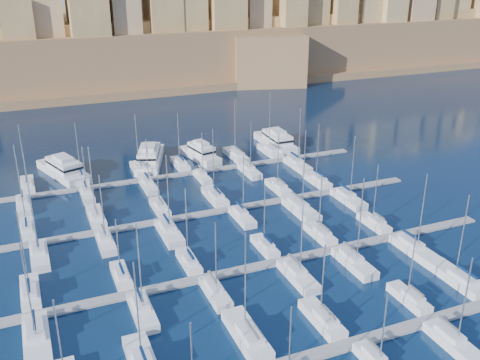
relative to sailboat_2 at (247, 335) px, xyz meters
name	(u,v)px	position (x,y,z in m)	size (l,w,h in m)	color
ground	(246,232)	(11.70, 27.83, -0.77)	(600.00, 600.00, 0.00)	black
pontoon_near	(349,345)	(11.70, -6.17, -0.57)	(84.00, 2.00, 0.40)	slate
pontoon_mid_near	(274,263)	(11.70, 15.83, -0.57)	(84.00, 2.00, 0.40)	slate
pontoon_mid_far	(226,210)	(11.70, 37.83, -0.57)	(84.00, 2.00, 0.40)	slate
pontoon_far	(192,173)	(11.70, 59.83, -0.57)	(84.00, 2.00, 0.40)	slate
sailboat_2	(247,335)	(0.00, 0.00, 0.00)	(3.18, 10.59, 15.71)	silver
sailboat_3	(322,319)	(10.85, -0.82, -0.04)	(2.67, 8.92, 12.27)	silver
sailboat_4	(410,298)	(25.03, -1.42, -0.06)	(2.31, 7.71, 11.31)	silver
sailboat_5	(458,279)	(35.26, -0.16, -0.01)	(3.08, 10.27, 14.84)	silver
sailboat_10	(453,342)	(23.81, -11.46, -0.03)	(2.64, 8.81, 13.76)	silver
sailboat_12	(30,292)	(-25.66, 21.20, -0.03)	(2.69, 8.97, 14.06)	silver
sailboat_13	(121,276)	(-12.39, 20.62, -0.07)	(2.33, 7.78, 10.57)	silver
sailboat_14	(189,262)	(-1.41, 20.62, -0.04)	(2.33, 7.78, 13.75)	silver
sailboat_15	(265,246)	(12.19, 20.53, -0.05)	(2.28, 7.60, 12.22)	silver
sailboat_16	(320,234)	(23.23, 20.86, -0.05)	(2.48, 8.28, 12.20)	silver
sailboat_17	(374,223)	(34.80, 20.73, -0.05)	(2.40, 8.01, 12.46)	silver
sailboat_18	(37,340)	(-25.38, 9.49, 0.00)	(3.28, 10.95, 15.59)	silver
sailboat_19	(142,311)	(-11.43, 10.38, -0.02)	(2.74, 9.13, 14.86)	silver
sailboat_20	(215,292)	(-0.45, 10.78, -0.04)	(2.49, 8.31, 12.76)	silver
sailboat_21	(298,275)	(12.97, 10.18, -0.03)	(2.86, 9.55, 13.35)	silver
sailboat_22	(354,262)	(23.24, 10.13, -0.01)	(2.89, 9.64, 15.99)	silver
sailboat_23	(414,249)	(35.18, 9.92, -0.01)	(3.02, 10.07, 14.99)	silver
sailboat_24	(27,229)	(-25.21, 42.91, -0.04)	(2.51, 8.37, 12.75)	silver
sailboat_25	(96,217)	(-12.81, 43.35, -0.02)	(2.78, 9.28, 15.00)	silver
sailboat_26	(160,207)	(-0.42, 42.89, -0.03)	(2.50, 8.32, 13.88)	silver
sailboat_27	(215,197)	(11.49, 43.55, -0.01)	(2.90, 9.67, 15.49)	silver
sailboat_28	(278,187)	(25.87, 42.99, -0.04)	(2.56, 8.53, 13.12)	silver
sailboat_29	(317,181)	(35.67, 43.15, -0.03)	(2.66, 8.86, 13.99)	silver
sailboat_30	(39,255)	(-23.75, 32.19, -0.01)	(2.86, 9.52, 15.77)	silver
sailboat_31	(105,242)	(-12.83, 32.67, -0.03)	(2.56, 8.55, 13.74)	silver
sailboat_32	(169,232)	(-1.60, 31.86, 0.00)	(3.06, 10.19, 15.99)	silver
sailboat_33	(242,216)	(13.05, 32.74, -0.03)	(2.52, 8.39, 13.94)	silver
sailboat_34	(300,209)	(24.99, 31.44, 0.02)	(3.31, 11.03, 17.38)	silver
sailboat_35	(348,199)	(36.51, 32.07, -0.02)	(2.93, 9.76, 14.69)	silver
sailboat_36	(28,185)	(-24.26, 65.28, -0.02)	(2.74, 9.13, 14.75)	silver
sailboat_37	(81,178)	(-12.84, 65.06, -0.03)	(2.60, 8.68, 13.83)	silver
sailboat_38	(139,169)	(0.48, 65.36, -0.02)	(2.79, 9.29, 14.25)	silver
sailboat_39	(180,164)	(10.43, 65.18, -0.03)	(2.68, 8.93, 13.43)	silver
sailboat_40	(236,155)	(25.28, 65.96, 0.00)	(3.15, 10.51, 15.33)	silver
sailboat_41	(270,151)	(34.72, 65.67, 0.00)	(2.98, 9.92, 16.48)	silver
sailboat_42	(23,205)	(-25.48, 54.53, -0.03)	(2.65, 8.82, 13.88)	silver
sailboat_43	(87,195)	(-12.95, 54.99, -0.06)	(2.37, 7.89, 11.73)	silver
sailboat_44	(149,186)	(0.11, 54.71, -0.05)	(2.54, 8.47, 11.83)	silver
sailboat_45	(202,177)	(12.65, 55.20, -0.06)	(2.24, 7.46, 11.52)	silver
sailboat_46	(250,171)	(24.09, 54.51, -0.04)	(2.66, 8.87, 13.08)	silver
sailboat_47	(297,164)	(36.38, 53.99, -0.01)	(2.98, 9.93, 15.14)	silver
motor_yacht_a	(64,169)	(-16.14, 69.94, 0.96)	(10.93, 18.64, 5.25)	silver
motor_yacht_b	(150,157)	(4.16, 70.22, 0.96)	(11.37, 19.24, 5.25)	silver
motor_yacht_c	(201,153)	(16.64, 68.14, 0.96)	(6.94, 14.73, 5.25)	silver
motor_yacht_d	(276,141)	(38.62, 69.98, 0.96)	(5.87, 18.13, 5.25)	silver
fortified_city	(101,43)	(11.52, 183.09, 13.97)	(460.00, 108.95, 59.52)	brown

